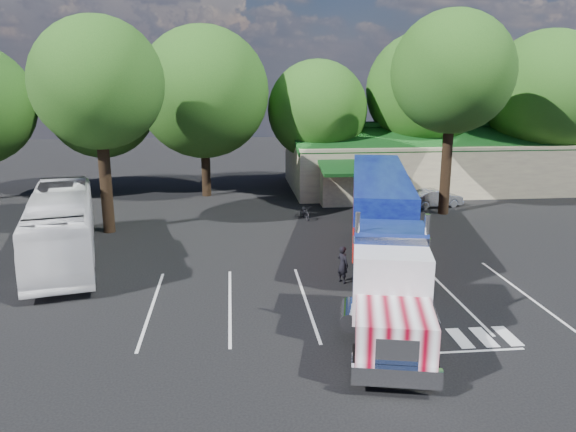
{
  "coord_description": "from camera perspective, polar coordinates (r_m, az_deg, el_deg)",
  "views": [
    {
      "loc": [
        -2.99,
        -27.92,
        9.23
      ],
      "look_at": [
        -0.06,
        0.89,
        2.0
      ],
      "focal_mm": 35.0,
      "sensor_mm": 36.0,
      "label": 1
    }
  ],
  "objects": [
    {
      "name": "silver_sedan",
      "position": [
        42.0,
        14.73,
        1.77
      ],
      "size": [
        4.18,
        2.16,
        1.31
      ],
      "primitive_type": "imported",
      "rotation": [
        0.0,
        0.0,
        1.77
      ],
      "color": "#A4A7AC",
      "rests_on": "ground"
    },
    {
      "name": "woman",
      "position": [
        25.84,
        5.58,
        -4.92
      ],
      "size": [
        0.68,
        0.76,
        1.74
      ],
      "primitive_type": "imported",
      "rotation": [
        0.0,
        0.0,
        2.11
      ],
      "color": "black",
      "rests_on": "ground"
    },
    {
      "name": "event_hall",
      "position": [
        49.2,
        14.21,
        5.39
      ],
      "size": [
        24.2,
        14.12,
        5.55
      ],
      "color": "beige",
      "rests_on": "ground"
    },
    {
      "name": "tree_row_d",
      "position": [
        46.03,
        2.99,
        10.7
      ],
      "size": [
        8.0,
        8.0,
        10.6
      ],
      "color": "black",
      "rests_on": "ground"
    },
    {
      "name": "ground",
      "position": [
        29.56,
        0.3,
        -4.18
      ],
      "size": [
        120.0,
        120.0,
        0.0
      ],
      "primitive_type": "plane",
      "color": "black",
      "rests_on": "ground"
    },
    {
      "name": "tree_near_right",
      "position": [
        39.2,
        16.38,
        13.81
      ],
      "size": [
        8.0,
        8.0,
        13.5
      ],
      "color": "black",
      "rests_on": "ground"
    },
    {
      "name": "tree_row_b",
      "position": [
        46.85,
        -18.47,
        10.75
      ],
      "size": [
        8.4,
        8.4,
        11.35
      ],
      "color": "black",
      "rests_on": "ground"
    },
    {
      "name": "tour_bus",
      "position": [
        30.96,
        -22.01,
        -0.98
      ],
      "size": [
        5.76,
        12.98,
        3.52
      ],
      "primitive_type": "imported",
      "rotation": [
        0.0,
        0.0,
        0.23
      ],
      "color": "silver",
      "rests_on": "ground"
    },
    {
      "name": "semi_truck",
      "position": [
        27.64,
        9.47,
        -0.13
      ],
      "size": [
        7.27,
        21.68,
        4.53
      ],
      "rotation": [
        0.0,
        0.0,
        -0.22
      ],
      "color": "black",
      "rests_on": "ground"
    },
    {
      "name": "tree_row_c",
      "position": [
        44.18,
        -8.61,
        12.32
      ],
      "size": [
        10.0,
        10.0,
        13.05
      ],
      "color": "black",
      "rests_on": "ground"
    },
    {
      "name": "tree_row_e",
      "position": [
        48.64,
        13.71,
        12.28
      ],
      "size": [
        9.6,
        9.6,
        12.9
      ],
      "color": "black",
      "rests_on": "ground"
    },
    {
      "name": "tree_near_left",
      "position": [
        34.74,
        -18.75,
        12.61
      ],
      "size": [
        7.6,
        7.6,
        12.65
      ],
      "color": "black",
      "rests_on": "ground"
    },
    {
      "name": "bicycle",
      "position": [
        37.28,
        1.74,
        0.41
      ],
      "size": [
        0.91,
        1.84,
        0.93
      ],
      "primitive_type": "imported",
      "rotation": [
        0.0,
        0.0,
        0.17
      ],
      "color": "black",
      "rests_on": "ground"
    },
    {
      "name": "tree_row_f",
      "position": [
        51.74,
        24.85,
        11.16
      ],
      "size": [
        10.4,
        10.4,
        13.0
      ],
      "color": "black",
      "rests_on": "ground"
    }
  ]
}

